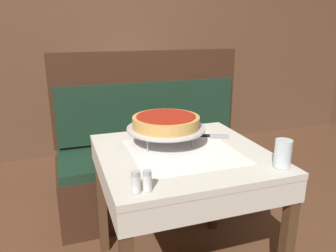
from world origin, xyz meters
The scene contains 11 objects.
dining_table_front centered at (0.00, 0.00, 0.64)m, with size 0.79×0.79×0.73m.
dining_table_rear centered at (0.19, 1.63, 0.61)m, with size 0.66×0.66×0.72m.
booth_bench centered at (0.10, 0.78, 0.32)m, with size 1.41×0.53×1.14m.
back_wall_panel centered at (0.00, 2.06, 1.20)m, with size 6.00×0.04×2.40m, color brown.
pizza_pan_stand centered at (-0.05, 0.12, 0.81)m, with size 0.39×0.39×0.09m.
deep_dish_pizza centered at (-0.05, 0.12, 0.85)m, with size 0.34×0.34×0.06m.
pizza_server centered at (0.20, 0.16, 0.73)m, with size 0.25×0.16×0.01m.
water_glass_near centered at (0.33, -0.30, 0.79)m, with size 0.07×0.07×0.12m.
salt_shaker centered at (-0.31, -0.32, 0.77)m, with size 0.04×0.04×0.08m.
pepper_shaker centered at (-0.27, -0.32, 0.77)m, with size 0.03×0.03×0.08m.
condiment_caddy centered at (0.15, 1.55, 0.75)m, with size 0.15×0.15×0.15m.
Camera 1 is at (-0.54, -1.37, 1.30)m, focal length 35.00 mm.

